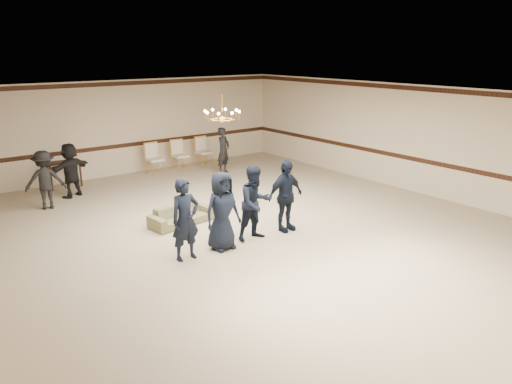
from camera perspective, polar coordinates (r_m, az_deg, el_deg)
room at (r=11.27m, az=-1.06°, el=3.14°), size 12.01×14.01×3.21m
chair_rail at (r=17.39m, az=-14.97°, el=5.34°), size 12.00×0.02×0.14m
crown_molding at (r=17.13m, az=-15.50°, el=12.18°), size 12.00×0.02×0.14m
chandelier at (r=11.86m, az=-4.02°, el=10.03°), size 0.94×0.94×0.89m
boy_a at (r=10.00m, az=-8.31°, el=-3.23°), size 0.63×0.42×1.72m
boy_b at (r=10.44m, az=-4.01°, el=-2.23°), size 0.85×0.56×1.72m
boy_c at (r=10.93m, az=-0.09°, el=-1.31°), size 0.87×0.69×1.72m
boy_d at (r=11.48m, az=3.48°, el=-0.46°), size 1.02×0.44×1.72m
settee at (r=12.20m, az=-8.73°, el=-2.66°), size 1.71×0.83×0.48m
adult_left at (r=14.26m, az=-23.55°, el=1.31°), size 1.15×0.82×1.60m
adult_mid at (r=15.14m, az=-20.96°, el=2.42°), size 1.56×1.00×1.60m
adult_right at (r=16.91m, az=-3.84°, el=4.88°), size 0.69×0.59×1.60m
banquet_chair_left at (r=17.14m, az=-11.82°, el=3.80°), size 0.52×0.52×1.06m
banquet_chair_mid at (r=17.58m, az=-8.90°, el=4.27°), size 0.52×0.52×1.06m
banquet_chair_right at (r=18.07m, az=-6.12°, el=4.71°), size 0.54×0.54×1.06m
console_table at (r=16.32m, az=-21.59°, el=1.95°), size 1.01×0.44×0.85m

